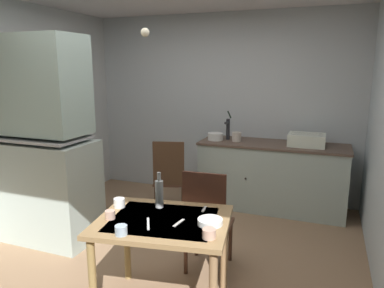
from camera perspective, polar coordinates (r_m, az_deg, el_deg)
ground_plane at (r=3.68m, az=-5.24°, el=-17.77°), size 5.09×5.09×0.00m
wall_back at (r=5.19m, az=4.75°, el=5.93°), size 3.89×0.10×2.56m
hutch_cabinet at (r=4.08m, az=-22.54°, el=-0.55°), size 1.07×0.59×2.15m
counter_cabinet at (r=4.83m, az=12.46°, el=-4.98°), size 1.87×0.64×0.88m
sink_basin at (r=4.67m, az=17.69°, el=0.66°), size 0.44×0.34×0.15m
hand_pump at (r=4.86m, az=5.70°, el=2.68°), size 0.05×0.27×0.39m
mixing_bowl_counter at (r=4.83m, az=3.72°, el=1.19°), size 0.20×0.20×0.09m
stoneware_crock at (r=4.77m, az=7.08°, el=1.14°), size 0.12×0.12×0.12m
dining_table at (r=2.76m, az=-4.57°, el=-13.78°), size 1.08×0.91×0.73m
chair_far_side at (r=3.28m, az=2.38°, el=-11.96°), size 0.43×0.43×0.96m
chair_by_counter at (r=4.52m, az=-3.50°, el=-5.21°), size 0.50×0.50×0.96m
serving_bowl_wide at (r=2.62m, az=2.89°, el=-12.17°), size 0.18×0.18×0.04m
mug_dark at (r=2.43m, az=2.71°, el=-13.97°), size 0.09×0.09×0.06m
teacup_mint at (r=2.51m, az=-11.16°, el=-13.24°), size 0.08×0.08×0.07m
teacup_cream at (r=2.97m, az=-11.43°, el=-9.09°), size 0.09×0.09×0.07m
mug_tall at (r=2.77m, az=-12.83°, el=-10.85°), size 0.07×0.07×0.06m
glass_bottle at (r=2.90m, az=-5.20°, el=-7.73°), size 0.07×0.07×0.29m
table_knife at (r=2.65m, az=-6.95°, el=-12.41°), size 0.11×0.19×0.00m
teaspoon_near_bowl at (r=2.65m, az=-2.12°, el=-12.35°), size 0.04×0.14×0.00m
teaspoon_by_cup at (r=2.88m, az=1.93°, el=-10.24°), size 0.03×0.12×0.00m
pendant_bulb at (r=3.42m, az=-7.43°, el=17.11°), size 0.08×0.08×0.08m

